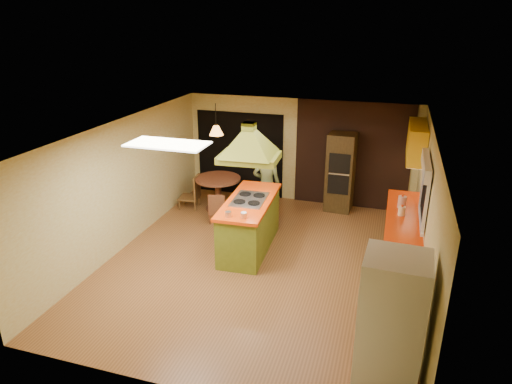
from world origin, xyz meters
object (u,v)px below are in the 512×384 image
(man, at_px, (267,185))
(wall_oven, at_px, (340,172))
(refrigerator, at_px, (391,324))
(dining_table, at_px, (218,187))
(kitchen_island, at_px, (250,224))
(canister_large, at_px, (402,202))

(man, distance_m, wall_oven, 1.82)
(refrigerator, xyz_separation_m, dining_table, (-3.97, 4.52, -0.34))
(kitchen_island, xyz_separation_m, man, (-0.05, 1.38, 0.31))
(kitchen_island, bearing_deg, canister_large, 11.16)
(dining_table, bearing_deg, kitchen_island, -51.40)
(canister_large, bearing_deg, refrigerator, -91.41)
(refrigerator, xyz_separation_m, wall_oven, (-1.27, 5.36, 0.02))
(kitchen_island, distance_m, refrigerator, 3.97)
(canister_large, bearing_deg, man, 166.30)
(man, distance_m, canister_large, 2.91)
(wall_oven, bearing_deg, dining_table, -159.48)
(kitchen_island, xyz_separation_m, dining_table, (-1.29, 1.61, 0.04))
(kitchen_island, height_order, dining_table, kitchen_island)
(man, xyz_separation_m, dining_table, (-1.24, 0.24, -0.27))
(refrigerator, distance_m, dining_table, 6.03)
(kitchen_island, distance_m, wall_oven, 2.86)
(refrigerator, xyz_separation_m, canister_large, (0.09, 3.60, 0.14))
(kitchen_island, height_order, man, man)
(refrigerator, bearing_deg, man, 125.10)
(wall_oven, relative_size, dining_table, 1.74)
(dining_table, relative_size, canister_large, 4.65)
(kitchen_island, distance_m, dining_table, 2.06)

